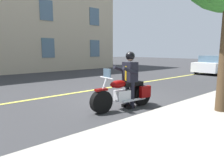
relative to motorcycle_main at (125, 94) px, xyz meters
The scene contains 5 objects.
ground_plane 1.30m from the motorcycle_main, 123.92° to the right, with size 80.00×80.00×0.00m, color #333335.
lane_center_stripe 3.12m from the motorcycle_main, 102.71° to the right, with size 60.00×0.16×0.01m, color #E5DB4C.
motorcycle_main is the anchor object (origin of this frame).
rider_main 0.61m from the motorcycle_main, behind, with size 0.66×0.59×1.74m.
car_dark 12.62m from the motorcycle_main, 169.47° to the right, with size 4.60×1.92×1.40m.
Camera 1 is at (4.95, 5.29, 1.75)m, focal length 32.38 mm.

